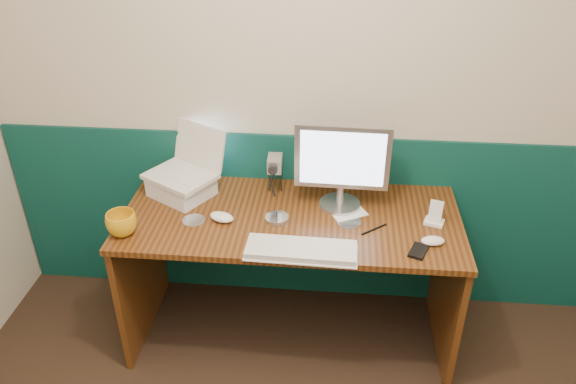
# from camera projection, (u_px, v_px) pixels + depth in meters

# --- Properties ---
(back_wall) EXTENTS (3.50, 0.04, 2.50)m
(back_wall) POSITION_uv_depth(u_px,v_px,m) (334.00, 89.00, 2.70)
(back_wall) COLOR beige
(back_wall) RESTS_ON ground
(wainscot) EXTENTS (3.48, 0.02, 1.00)m
(wainscot) POSITION_uv_depth(u_px,v_px,m) (328.00, 220.00, 3.07)
(wainscot) COLOR #073433
(wainscot) RESTS_ON ground
(desk) EXTENTS (1.60, 0.70, 0.75)m
(desk) POSITION_uv_depth(u_px,v_px,m) (291.00, 278.00, 2.84)
(desk) COLOR #3B1C0A
(desk) RESTS_ON ground
(laptop_riser) EXTENTS (0.36, 0.34, 0.10)m
(laptop_riser) POSITION_uv_depth(u_px,v_px,m) (181.00, 187.00, 2.80)
(laptop_riser) COLOR silver
(laptop_riser) RESTS_ON desk
(laptop) EXTENTS (0.40, 0.37, 0.26)m
(laptop) POSITION_uv_depth(u_px,v_px,m) (178.00, 154.00, 2.70)
(laptop) COLOR silver
(laptop) RESTS_ON laptop_riser
(monitor) EXTENTS (0.44, 0.14, 0.44)m
(monitor) POSITION_uv_depth(u_px,v_px,m) (342.00, 166.00, 2.62)
(monitor) COLOR #AEAEB2
(monitor) RESTS_ON desk
(keyboard) EXTENTS (0.48, 0.17, 0.03)m
(keyboard) POSITION_uv_depth(u_px,v_px,m) (301.00, 251.00, 2.39)
(keyboard) COLOR silver
(keyboard) RESTS_ON desk
(mouse_right) EXTENTS (0.11, 0.08, 0.04)m
(mouse_right) POSITION_uv_depth(u_px,v_px,m) (433.00, 241.00, 2.45)
(mouse_right) COLOR silver
(mouse_right) RESTS_ON desk
(mouse_left) EXTENTS (0.14, 0.11, 0.04)m
(mouse_left) POSITION_uv_depth(u_px,v_px,m) (222.00, 217.00, 2.61)
(mouse_left) COLOR white
(mouse_left) RESTS_ON desk
(mug) EXTENTS (0.14, 0.14, 0.11)m
(mug) POSITION_uv_depth(u_px,v_px,m) (122.00, 224.00, 2.50)
(mug) COLOR #CD9213
(mug) RESTS_ON desk
(camcorder) EXTENTS (0.10, 0.14, 0.21)m
(camcorder) POSITION_uv_depth(u_px,v_px,m) (275.00, 174.00, 2.78)
(camcorder) COLOR silver
(camcorder) RESTS_ON desk
(cd_spindle) EXTENTS (0.11, 0.11, 0.02)m
(cd_spindle) POSITION_uv_depth(u_px,v_px,m) (277.00, 219.00, 2.61)
(cd_spindle) COLOR #AEB6BE
(cd_spindle) RESTS_ON desk
(cd_loose_a) EXTENTS (0.11, 0.11, 0.00)m
(cd_loose_a) POSITION_uv_depth(u_px,v_px,m) (194.00, 220.00, 2.62)
(cd_loose_a) COLOR silver
(cd_loose_a) RESTS_ON desk
(cd_loose_b) EXTENTS (0.11, 0.11, 0.00)m
(cd_loose_b) POSITION_uv_depth(u_px,v_px,m) (349.00, 222.00, 2.61)
(cd_loose_b) COLOR #B4B9C5
(cd_loose_b) RESTS_ON desk
(pen) EXTENTS (0.12, 0.10, 0.01)m
(pen) POSITION_uv_depth(u_px,v_px,m) (374.00, 229.00, 2.55)
(pen) COLOR black
(pen) RESTS_ON desk
(papers) EXTENTS (0.19, 0.17, 0.00)m
(papers) POSITION_uv_depth(u_px,v_px,m) (348.00, 213.00, 2.67)
(papers) COLOR silver
(papers) RESTS_ON desk
(dock) EXTENTS (0.10, 0.09, 0.02)m
(dock) POSITION_uv_depth(u_px,v_px,m) (434.00, 222.00, 2.59)
(dock) COLOR white
(dock) RESTS_ON desk
(music_player) EXTENTS (0.07, 0.05, 0.10)m
(music_player) POSITION_uv_depth(u_px,v_px,m) (436.00, 211.00, 2.56)
(music_player) COLOR white
(music_player) RESTS_ON dock
(pda) EXTENTS (0.10, 0.13, 0.01)m
(pda) POSITION_uv_depth(u_px,v_px,m) (418.00, 251.00, 2.40)
(pda) COLOR black
(pda) RESTS_ON desk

